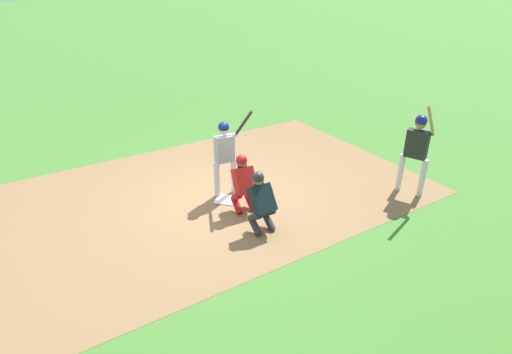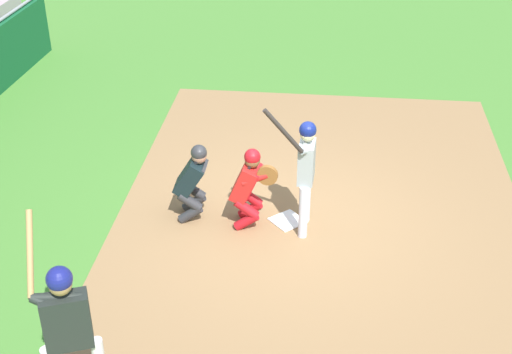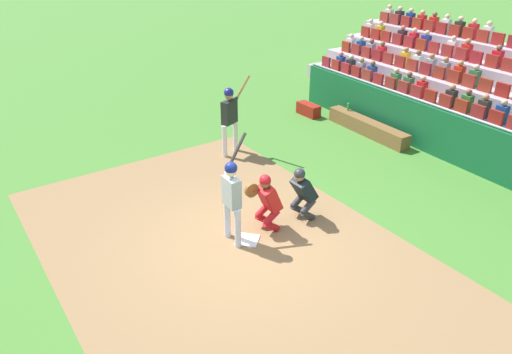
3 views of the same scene
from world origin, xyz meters
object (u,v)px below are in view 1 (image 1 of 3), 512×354
Objects in this scene: home_plate_umpire at (261,200)px; on_deck_batter at (417,145)px; home_plate_marker at (226,200)px; batter_at_plate at (225,151)px; catcher_crouching at (243,180)px.

home_plate_umpire is 3.83m from on_deck_batter.
home_plate_umpire is at bearing -86.44° from home_plate_marker.
on_deck_batter reaches higher than batter_at_plate.
batter_at_plate reaches higher than home_plate_marker.
home_plate_marker is 1.11m from batter_at_plate.
home_plate_umpire is 0.55× the size of on_deck_batter.
home_plate_marker is 0.34× the size of catcher_crouching.
on_deck_batter is at bearing -18.46° from catcher_crouching.
on_deck_batter reaches higher than home_plate_umpire.
catcher_crouching is 1.03× the size of home_plate_umpire.
home_plate_marker is at bearing 105.93° from catcher_crouching.
batter_at_plate is 1.68× the size of home_plate_umpire.
home_plate_umpire is (0.09, -1.41, 0.67)m from home_plate_marker.
on_deck_batter is (3.87, -1.80, 1.17)m from home_plate_marker.
batter_at_plate reaches higher than catcher_crouching.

